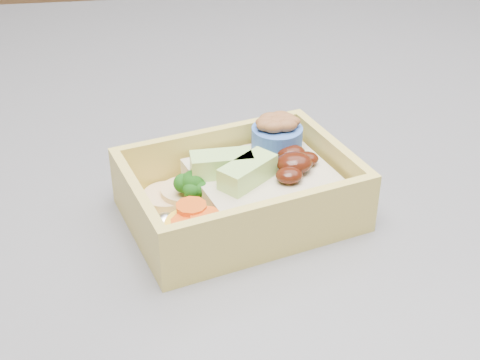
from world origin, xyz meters
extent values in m
cube|color=brown|center=(0.00, 1.20, 0.45)|extent=(3.20, 0.60, 0.90)
cube|color=#343439|center=(0.00, -0.10, 0.90)|extent=(1.24, 0.84, 0.04)
cube|color=#D9C159|center=(-0.09, -0.24, 0.92)|extent=(0.19, 0.16, 0.01)
cube|color=#D9C159|center=(-0.11, -0.19, 0.95)|extent=(0.16, 0.05, 0.04)
cube|color=#D9C159|center=(-0.08, -0.29, 0.95)|extent=(0.16, 0.05, 0.04)
cube|color=#D9C159|center=(-0.02, -0.22, 0.95)|extent=(0.03, 0.10, 0.04)
cube|color=#D9C159|center=(-0.17, -0.26, 0.95)|extent=(0.03, 0.10, 0.04)
cube|color=tan|center=(-0.07, -0.23, 0.94)|extent=(0.12, 0.11, 0.02)
ellipsoid|color=#371108|center=(-0.05, -0.23, 0.96)|extent=(0.03, 0.03, 0.01)
ellipsoid|color=#371108|center=(-0.05, -0.22, 0.96)|extent=(0.03, 0.02, 0.01)
ellipsoid|color=#371108|center=(-0.06, -0.25, 0.96)|extent=(0.02, 0.02, 0.01)
ellipsoid|color=#371108|center=(-0.04, -0.23, 0.96)|extent=(0.02, 0.02, 0.01)
cube|color=#ACE075|center=(-0.09, -0.24, 0.96)|extent=(0.05, 0.04, 0.02)
cube|color=#ACE075|center=(-0.10, -0.23, 0.96)|extent=(0.04, 0.02, 0.02)
cylinder|color=#6A9E55|center=(-0.13, -0.24, 0.93)|extent=(0.01, 0.01, 0.01)
sphere|color=#174F12|center=(-0.13, -0.24, 0.95)|extent=(0.02, 0.02, 0.02)
sphere|color=#174F12|center=(-0.12, -0.23, 0.95)|extent=(0.01, 0.01, 0.01)
sphere|color=#174F12|center=(-0.13, -0.23, 0.95)|extent=(0.01, 0.01, 0.01)
sphere|color=#174F12|center=(-0.12, -0.24, 0.95)|extent=(0.01, 0.01, 0.01)
sphere|color=#174F12|center=(-0.13, -0.24, 0.95)|extent=(0.01, 0.01, 0.01)
sphere|color=#174F12|center=(-0.13, -0.23, 0.95)|extent=(0.01, 0.01, 0.01)
cylinder|color=yellow|center=(-0.13, -0.28, 0.94)|extent=(0.04, 0.04, 0.02)
cylinder|color=#DE4F12|center=(-0.13, -0.27, 0.95)|extent=(0.02, 0.02, 0.00)
cylinder|color=#DE4F12|center=(-0.13, -0.28, 0.95)|extent=(0.02, 0.02, 0.00)
cylinder|color=#DE4F12|center=(-0.12, -0.28, 0.95)|extent=(0.02, 0.02, 0.00)
cylinder|color=#DE4F12|center=(-0.13, -0.27, 0.95)|extent=(0.02, 0.02, 0.00)
cylinder|color=tan|center=(-0.14, -0.22, 0.93)|extent=(0.04, 0.04, 0.01)
cylinder|color=tan|center=(-0.13, -0.22, 0.94)|extent=(0.04, 0.04, 0.01)
ellipsoid|color=white|center=(-0.12, -0.21, 0.94)|extent=(0.02, 0.02, 0.02)
ellipsoid|color=white|center=(-0.15, -0.26, 0.94)|extent=(0.02, 0.02, 0.02)
cylinder|color=#3762BE|center=(-0.06, -0.20, 0.96)|extent=(0.04, 0.04, 0.02)
ellipsoid|color=brown|center=(-0.06, -0.20, 0.97)|extent=(0.02, 0.02, 0.01)
ellipsoid|color=brown|center=(-0.05, -0.19, 0.97)|extent=(0.02, 0.02, 0.01)
ellipsoid|color=brown|center=(-0.07, -0.20, 0.97)|extent=(0.02, 0.02, 0.01)
ellipsoid|color=brown|center=(-0.05, -0.20, 0.97)|extent=(0.02, 0.02, 0.01)
ellipsoid|color=brown|center=(-0.06, -0.21, 0.97)|extent=(0.02, 0.02, 0.01)
ellipsoid|color=brown|center=(-0.05, -0.20, 0.97)|extent=(0.02, 0.02, 0.01)
ellipsoid|color=brown|center=(-0.06, -0.19, 0.97)|extent=(0.02, 0.02, 0.01)
ellipsoid|color=brown|center=(-0.05, -0.19, 0.97)|extent=(0.02, 0.02, 0.01)
ellipsoid|color=brown|center=(-0.07, -0.20, 0.97)|extent=(0.02, 0.02, 0.01)
camera|label=1|loc=(-0.15, -0.64, 1.21)|focal=50.00mm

